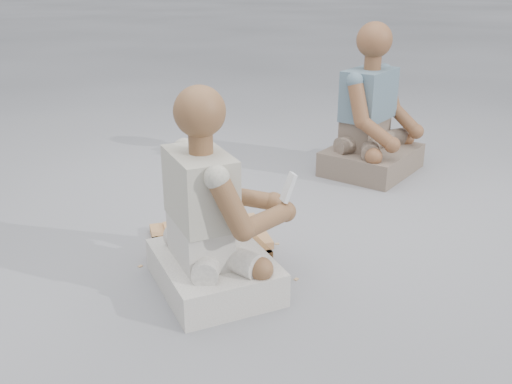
{
  "coord_description": "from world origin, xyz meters",
  "views": [
    {
      "loc": [
        -0.35,
        -2.19,
        1.22
      ],
      "look_at": [
        -0.03,
        0.15,
        0.3
      ],
      "focal_mm": 40.0,
      "sensor_mm": 36.0,
      "label": 1
    }
  ],
  "objects": [
    {
      "name": "chisel_4",
      "position": [
        -0.29,
        0.2,
        0.06
      ],
      "size": [
        0.08,
        0.22,
        0.02
      ],
      "rotation": [
        0.0,
        0.0,
        1.3
      ],
      "color": "silver",
      "rests_on": "tool_tray"
    },
    {
      "name": "wood_chip_5",
      "position": [
        -0.17,
        0.23,
        0.0
      ],
      "size": [
        0.02,
        0.02,
        0.0
      ],
      "primitive_type": "cube",
      "rotation": [
        0.0,
        0.0,
        2.54
      ],
      "color": "tan",
      "rests_on": "ground"
    },
    {
      "name": "chisel_3",
      "position": [
        -0.15,
        -0.05,
        0.06
      ],
      "size": [
        0.09,
        0.21,
        0.02
      ],
      "rotation": [
        0.0,
        0.0,
        -1.24
      ],
      "color": "silver",
      "rests_on": "tool_tray"
    },
    {
      "name": "wood_chip_14",
      "position": [
        0.11,
        -0.12,
        0.0
      ],
      "size": [
        0.02,
        0.02,
        0.0
      ],
      "primitive_type": "cube",
      "rotation": [
        0.0,
        0.0,
        0.82
      ],
      "color": "tan",
      "rests_on": "ground"
    },
    {
      "name": "wood_chip_1",
      "position": [
        0.03,
        0.12,
        0.0
      ],
      "size": [
        0.02,
        0.02,
        0.0
      ],
      "primitive_type": "cube",
      "rotation": [
        0.0,
        0.0,
        1.19
      ],
      "color": "tan",
      "rests_on": "ground"
    },
    {
      "name": "tool_tray",
      "position": [
        -0.24,
        0.07,
        0.06
      ],
      "size": [
        0.52,
        0.46,
        0.06
      ],
      "rotation": [
        0.0,
        0.0,
        0.28
      ],
      "color": "brown",
      "rests_on": "carved_panel"
    },
    {
      "name": "wood_chip_10",
      "position": [
        0.03,
        0.34,
        0.0
      ],
      "size": [
        0.02,
        0.02,
        0.0
      ],
      "primitive_type": "cube",
      "rotation": [
        0.0,
        0.0,
        0.68
      ],
      "color": "tan",
      "rests_on": "ground"
    },
    {
      "name": "chisel_0",
      "position": [
        -0.26,
        0.19,
        0.06
      ],
      "size": [
        0.2,
        0.12,
        0.02
      ],
      "rotation": [
        0.0,
        0.0,
        0.48
      ],
      "color": "silver",
      "rests_on": "tool_tray"
    },
    {
      "name": "craftsman",
      "position": [
        -0.25,
        -0.13,
        0.29
      ],
      "size": [
        0.63,
        0.64,
        0.84
      ],
      "rotation": [
        0.0,
        0.0,
        -1.28
      ],
      "color": "silver",
      "rests_on": "ground"
    },
    {
      "name": "carved_panel",
      "position": [
        -0.24,
        0.32,
        0.02
      ],
      "size": [
        0.59,
        0.43,
        0.04
      ],
      "primitive_type": "cube",
      "rotation": [
        0.0,
        0.0,
        0.13
      ],
      "color": "#AC8042",
      "rests_on": "ground"
    },
    {
      "name": "wood_chip_11",
      "position": [
        -0.39,
        0.38,
        0.0
      ],
      "size": [
        0.02,
        0.02,
        0.0
      ],
      "primitive_type": "cube",
      "rotation": [
        0.0,
        0.0,
        0.5
      ],
      "color": "tan",
      "rests_on": "ground"
    },
    {
      "name": "wood_chip_0",
      "position": [
        -0.44,
        0.42,
        0.0
      ],
      "size": [
        0.02,
        0.02,
        0.0
      ],
      "primitive_type": "cube",
      "rotation": [
        0.0,
        0.0,
        0.33
      ],
      "color": "tan",
      "rests_on": "ground"
    },
    {
      "name": "wood_chip_4",
      "position": [
        -0.31,
        0.16,
        0.0
      ],
      "size": [
        0.02,
        0.02,
        0.0
      ],
      "primitive_type": "cube",
      "rotation": [
        0.0,
        0.0,
        2.21
      ],
      "color": "tan",
      "rests_on": "ground"
    },
    {
      "name": "companion",
      "position": [
        0.86,
        1.2,
        0.31
      ],
      "size": [
        0.76,
        0.76,
        0.94
      ],
      "rotation": [
        0.0,
        0.0,
        3.94
      ],
      "color": "#796557",
      "rests_on": "ground"
    },
    {
      "name": "wood_chip_2",
      "position": [
        -0.56,
        0.09,
        0.0
      ],
      "size": [
        0.02,
        0.02,
        0.0
      ],
      "primitive_type": "cube",
      "rotation": [
        0.0,
        0.0,
        0.76
      ],
      "color": "tan",
      "rests_on": "ground"
    },
    {
      "name": "wood_chip_7",
      "position": [
        -0.07,
        0.09,
        0.0
      ],
      "size": [
        0.02,
        0.02,
        0.0
      ],
      "primitive_type": "cube",
      "rotation": [
        0.0,
        0.0,
        0.53
      ],
      "color": "tan",
      "rests_on": "ground"
    },
    {
      "name": "ground",
      "position": [
        0.0,
        0.0,
        0.0
      ],
      "size": [
        60.0,
        60.0,
        0.0
      ],
      "primitive_type": "plane",
      "color": "#929297",
      "rests_on": "ground"
    },
    {
      "name": "mobile_phone",
      "position": [
        0.07,
        -0.09,
        0.41
      ],
      "size": [
        0.07,
        0.06,
        0.12
      ],
      "rotation": [
        -0.35,
        0.0,
        -1.37
      ],
      "color": "silver",
      "rests_on": "craftsman"
    },
    {
      "name": "chisel_2",
      "position": [
        -0.32,
        -0.06,
        0.06
      ],
      "size": [
        0.08,
        0.22,
        0.02
      ],
      "rotation": [
        0.0,
        0.0,
        -1.28
      ],
      "color": "silver",
      "rests_on": "tool_tray"
    },
    {
      "name": "wood_chip_12",
      "position": [
        -0.2,
        0.18,
        0.0
      ],
      "size": [
        0.02,
        0.02,
        0.0
      ],
      "primitive_type": "cube",
      "rotation": [
        0.0,
        0.0,
        1.6
      ],
      "color": "tan",
      "rests_on": "ground"
    },
    {
      "name": "wood_chip_3",
      "position": [
        0.08,
        0.22,
        0.0
      ],
      "size": [
        0.02,
        0.02,
        0.0
      ],
      "primitive_type": "cube",
      "rotation": [
        0.0,
        0.0,
        3.09
      ],
      "color": "tan",
      "rests_on": "ground"
    },
    {
      "name": "wood_chip_13",
      "position": [
        -0.42,
        -0.12,
        0.0
      ],
      "size": [
        0.02,
        0.02,
        0.0
      ],
      "primitive_type": "cube",
      "rotation": [
        0.0,
        0.0,
        1.24
      ],
      "color": "tan",
      "rests_on": "ground"
    },
    {
      "name": "chisel_1",
      "position": [
        -0.21,
        -0.02,
        0.06
      ],
      "size": [
        0.21,
        0.09,
        0.02
      ],
      "rotation": [
        0.0,
        0.0,
        -0.36
      ],
      "color": "silver",
      "rests_on": "tool_tray"
    },
    {
      "name": "chisel_5",
      "position": [
        -0.22,
        0.02,
        0.07
      ],
      "size": [
        0.13,
        0.2,
        0.02
      ],
      "rotation": [
        0.0,
        0.0,
        -1.03
      ],
      "color": "silver",
      "rests_on": "tool_tray"
    },
    {
      "name": "chisel_6",
      "position": [
        -0.13,
        0.11,
        0.07
      ],
      "size": [
        0.22,
        0.03,
        0.02
      ],
      "rotation": [
        0.0,
        0.0,
        -0.07
      ],
      "color": "silver",
      "rests_on": "tool_tray"
    },
    {
      "name": "wood_chip_8",
      "position": [
        -0.36,
        0.26,
        0.0
      ],
      "size": [
        0.02,
        0.02,
        0.0
      ],
      "primitive_type": "cube",
      "rotation": [
        0.0,
        0.0,
        3.03
      ],
      "color": "tan",
      "rests_on": "ground"
    },
    {
      "name": "wood_chip_6",
      "position": [
        -0.37,
        0.29,
        0.0
      ],
      "size": [
        0.02,
        0.02,
        0.0
      ],
      "primitive_type": "cube",
      "rotation": [
        0.0,
        0.0,
        0.1
      ],
      "color": "tan",
      "rests_on": "ground"
    },
    {
      "name": "chisel_7",
      "position": [
        -0.26,
        -0.08,
        0.06
      ],
      "size": [
        0.13,
        0.2,
        0.02
      ],
      "rotation": [
        0.0,
        0.0,
        -1.04
      ],
      "color": "silver",
      "rests_on": "tool_tray"
    },
    {
      "name": "wood_chip_9",
      "position": [
        -0.36,
        0.05,
        0.0
      ],
      "size": [
        0.02,
        0.02,
        0.0
      ],
      "primitive_type": "cube",
      "rotation": [
        0.0,
        0.0,
        2.05
      ],
      "color": "tan",
      "rests_on": "ground"
    }
  ]
}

